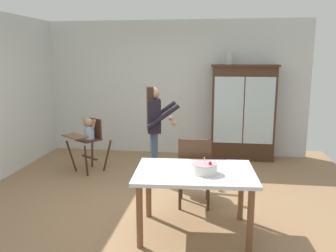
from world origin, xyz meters
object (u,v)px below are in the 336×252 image
birthday_cake (204,168)px  dining_chair_far_side (194,168)px  high_chair_with_toddler (89,135)px  dining_table (195,179)px  china_cabinet (243,112)px  ceramic_vase (229,58)px  adult_person (154,122)px

birthday_cake → dining_chair_far_side: 0.79m
dining_chair_far_side → high_chair_with_toddler: bearing=-36.5°
birthday_cake → dining_table: bearing=148.9°
china_cabinet → birthday_cake: china_cabinet is taller
high_chair_with_toddler → dining_table: high_chair_with_toddler is taller
dining_table → dining_chair_far_side: dining_chair_far_side is taller
ceramic_vase → high_chair_with_toddler: size_ratio=0.28×
china_cabinet → adult_person: (-1.48, -1.49, 0.04)m
ceramic_vase → adult_person: 2.15m
china_cabinet → birthday_cake: 3.23m
china_cabinet → ceramic_vase: 1.07m
adult_person → dining_chair_far_side: (0.70, -0.94, -0.41)m
china_cabinet → adult_person: bearing=-134.7°
china_cabinet → ceramic_vase: (-0.29, 0.00, 1.03)m
ceramic_vase → adult_person: bearing=-128.4°
dining_table → dining_chair_far_side: (-0.04, 0.67, -0.08)m
ceramic_vase → dining_table: 3.41m
birthday_cake → ceramic_vase: bearing=83.9°
birthday_cake → adult_person: bearing=116.9°
birthday_cake → dining_chair_far_side: dining_chair_far_side is taller
ceramic_vase → high_chair_with_toddler: (-2.40, -1.18, -1.30)m
ceramic_vase → adult_person: ceramic_vase is taller
china_cabinet → high_chair_with_toddler: 2.95m
dining_table → birthday_cake: 0.20m
high_chair_with_toddler → dining_chair_far_side: (1.91, -1.25, -0.10)m
birthday_cake → dining_chair_far_side: bearing=101.4°
ceramic_vase → dining_table: ceramic_vase is taller
ceramic_vase → dining_table: size_ratio=0.20×
ceramic_vase → adult_person: size_ratio=0.18×
ceramic_vase → dining_chair_far_side: bearing=-101.3°
high_chair_with_toddler → adult_person: bearing=19.5°
dining_chair_far_side → birthday_cake: bearing=98.3°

